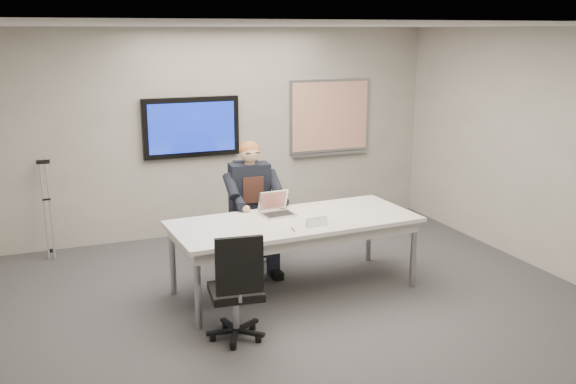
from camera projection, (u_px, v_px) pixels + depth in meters
name	position (u px, v px, depth m)	size (l,w,h in m)	color
floor	(315.00, 313.00, 6.43)	(6.00, 6.00, 0.02)	#38383B
ceiling	(318.00, 25.00, 5.75)	(6.00, 6.00, 0.02)	silver
wall_back	(227.00, 132.00, 8.79)	(6.00, 0.02, 2.80)	#9D988E
wall_front	(550.00, 294.00, 3.39)	(6.00, 0.02, 2.80)	#9D988E
wall_right	(561.00, 155.00, 7.17)	(0.02, 6.00, 2.80)	#9D988E
conference_table	(295.00, 228.00, 6.83)	(2.67, 1.22, 0.81)	white
tv_display	(191.00, 127.00, 8.54)	(1.30, 0.09, 0.80)	black
whiteboard	(330.00, 117.00, 9.29)	(1.25, 0.08, 1.10)	#94969C
office_chair_far	(249.00, 234.00, 7.80)	(0.65, 0.65, 1.11)	black
office_chair_near	(237.00, 307.00, 5.79)	(0.56, 0.56, 1.05)	black
seated_person	(255.00, 220.00, 7.48)	(0.49, 0.83, 1.51)	#1D2030
crutch	(47.00, 206.00, 7.91)	(0.18, 0.37, 1.29)	#A2A5AA
laptop	(276.00, 209.00, 6.99)	(0.37, 0.36, 0.24)	silver
name_tent	(317.00, 221.00, 6.57)	(0.22, 0.06, 0.09)	white
pen	(293.00, 229.00, 6.45)	(0.01, 0.01, 0.13)	black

